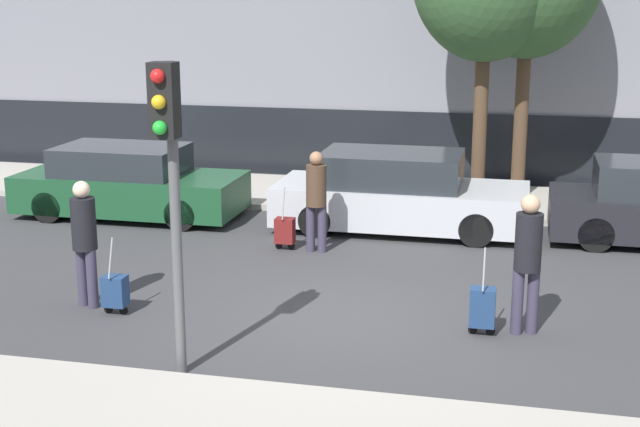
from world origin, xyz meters
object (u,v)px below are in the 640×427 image
at_px(parked_car_1, 398,194).
at_px(trolley_right, 483,307).
at_px(pedestrian_right, 528,255).
at_px(pedestrian_center, 316,195).
at_px(trolley_center, 285,231).
at_px(trolley_left, 115,291).
at_px(pedestrian_left, 84,236).
at_px(traffic_light, 169,157).
at_px(parked_bicycle, 363,179).
at_px(parked_car_0, 129,184).

xyz_separation_m(parked_car_1, trolley_right, (1.79, -4.94, -0.30)).
bearing_deg(parked_car_1, pedestrian_right, -64.17).
height_order(pedestrian_center, trolley_right, pedestrian_center).
bearing_deg(trolley_center, parked_car_1, 45.93).
bearing_deg(trolley_left, trolley_center, 68.13).
height_order(parked_car_1, pedestrian_left, pedestrian_left).
height_order(traffic_light, parked_bicycle, traffic_light).
xyz_separation_m(trolley_left, trolley_center, (1.42, 3.55, 0.00)).
relative_size(parked_car_1, pedestrian_left, 2.57).
bearing_deg(parked_bicycle, trolley_left, -105.91).
relative_size(traffic_light, parked_bicycle, 2.01).
bearing_deg(trolley_center, trolley_right, -42.66).
bearing_deg(parked_bicycle, parked_car_1, -63.53).
bearing_deg(pedestrian_left, trolley_center, -98.04).
bearing_deg(pedestrian_right, parked_car_1, 97.75).
height_order(trolley_center, parked_bicycle, trolley_center).
xyz_separation_m(parked_car_0, trolley_center, (3.58, -1.59, -0.32)).
distance_m(pedestrian_center, parked_bicycle, 3.82).
relative_size(parked_car_1, pedestrian_center, 2.67).
distance_m(pedestrian_center, pedestrian_right, 4.58).
bearing_deg(trolley_right, traffic_light, -147.79).
distance_m(parked_car_0, parked_bicycle, 4.78).
bearing_deg(trolley_center, pedestrian_left, -120.07).
xyz_separation_m(pedestrian_left, pedestrian_right, (5.93, 0.32, 0.03)).
distance_m(pedestrian_center, trolley_center, 0.85).
relative_size(parked_car_1, trolley_left, 4.24).
relative_size(trolley_left, pedestrian_right, 0.59).
bearing_deg(pedestrian_left, pedestrian_right, -154.93).
bearing_deg(trolley_center, pedestrian_center, -0.57).
xyz_separation_m(trolley_right, traffic_light, (-3.30, -2.08, 2.18)).
distance_m(pedestrian_left, trolley_left, 0.88).
distance_m(parked_car_0, parked_car_1, 5.26).
height_order(trolley_left, parked_bicycle, trolley_left).
bearing_deg(pedestrian_right, pedestrian_left, 164.96).
relative_size(trolley_center, pedestrian_right, 0.60).
relative_size(parked_car_0, trolley_left, 4.01).
height_order(parked_car_1, trolley_center, parked_car_1).
height_order(trolley_left, trolley_center, trolley_center).
bearing_deg(parked_car_1, trolley_right, -70.13).
xyz_separation_m(trolley_center, traffic_light, (0.17, -5.28, 2.21)).
height_order(pedestrian_center, pedestrian_right, pedestrian_right).
height_order(parked_car_0, trolley_right, parked_car_0).
height_order(parked_car_1, trolley_left, parked_car_1).
xyz_separation_m(pedestrian_left, parked_bicycle, (2.60, 7.13, -0.53)).
relative_size(trolley_center, trolley_right, 0.94).
xyz_separation_m(parked_car_1, pedestrian_left, (-3.62, -5.08, 0.35)).
distance_m(trolley_left, trolley_center, 3.82).
height_order(pedestrian_left, parked_bicycle, pedestrian_left).
height_order(trolley_center, trolley_right, trolley_right).
distance_m(parked_car_1, traffic_light, 7.42).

